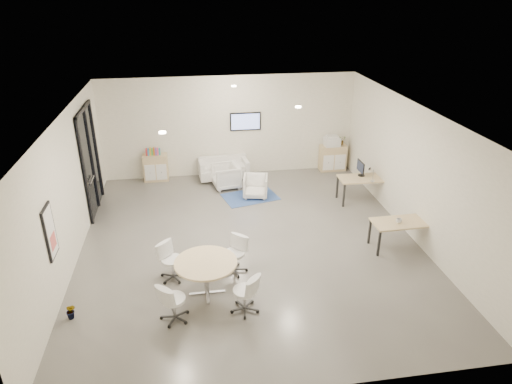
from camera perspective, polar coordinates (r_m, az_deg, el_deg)
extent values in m
cube|color=#5C5954|center=(11.37, -0.75, -8.06)|extent=(8.00, 9.00, 0.80)
cube|color=white|center=(9.80, -0.88, 12.00)|extent=(8.00, 9.00, 0.80)
cube|color=beige|center=(15.02, -3.47, 8.62)|extent=(8.00, 0.80, 3.20)
cube|color=beige|center=(6.32, 5.72, -16.61)|extent=(8.00, 0.80, 3.20)
cube|color=beige|center=(10.79, -24.62, -0.32)|extent=(0.80, 9.00, 3.20)
cube|color=beige|center=(11.82, 20.85, 2.45)|extent=(0.80, 9.00, 3.20)
cube|color=black|center=(13.00, -20.03, 3.72)|extent=(0.02, 1.90, 2.85)
cube|color=black|center=(12.60, -20.86, 9.60)|extent=(0.06, 1.90, 0.08)
cube|color=black|center=(12.16, -20.64, 2.21)|extent=(0.06, 0.08, 2.85)
cube|color=black|center=(13.84, -19.33, 5.06)|extent=(0.06, 0.08, 2.85)
cube|color=black|center=(13.13, -19.84, 3.96)|extent=(0.06, 0.07, 2.85)
cube|color=#B2B2B7|center=(12.71, -19.85, 1.45)|extent=(0.04, 0.60, 0.05)
cube|color=black|center=(9.31, -24.37, -4.56)|extent=(0.04, 0.54, 1.04)
cube|color=white|center=(9.30, -24.24, -4.56)|extent=(0.01, 0.46, 0.96)
cube|color=#CA534F|center=(9.40, -24.01, -5.62)|extent=(0.01, 0.32, 0.30)
cube|color=black|center=(14.61, -1.34, 8.81)|extent=(0.98, 0.05, 0.58)
cube|color=#8295E2|center=(14.59, -1.32, 8.78)|extent=(0.90, 0.01, 0.50)
cylinder|color=#FFEAC6|center=(8.86, -11.63, 7.31)|extent=(0.14, 0.14, 0.03)
cylinder|color=#FFEAC6|center=(10.60, 5.30, 10.55)|extent=(0.14, 0.14, 0.03)
cylinder|color=#FFEAC6|center=(12.80, -2.79, 13.09)|extent=(0.14, 0.14, 0.03)
cube|color=#D0B77D|center=(14.79, -12.41, 3.00)|extent=(0.76, 0.38, 0.85)
cube|color=white|center=(14.65, -13.09, 2.36)|extent=(0.32, 0.02, 0.51)
cube|color=white|center=(14.62, -11.73, 2.45)|extent=(0.32, 0.02, 0.51)
cube|color=#D0B77D|center=(15.47, 9.55, 4.24)|extent=(0.86, 0.40, 0.86)
cube|color=white|center=(15.26, 9.05, 3.63)|extent=(0.36, 0.02, 0.52)
cube|color=white|center=(15.38, 10.46, 3.70)|extent=(0.36, 0.02, 0.52)
cube|color=red|center=(14.62, -13.53, 4.89)|extent=(0.04, 0.14, 0.22)
cube|color=#337FCC|center=(14.61, -13.31, 4.91)|extent=(0.04, 0.14, 0.22)
cube|color=gold|center=(14.61, -13.08, 4.92)|extent=(0.04, 0.14, 0.22)
cube|color=#4CB24C|center=(14.60, -12.86, 4.94)|extent=(0.04, 0.14, 0.22)
cube|color=#CC6619|center=(14.60, -12.64, 4.96)|extent=(0.04, 0.14, 0.22)
cube|color=purple|center=(14.60, -12.41, 4.97)|extent=(0.04, 0.14, 0.22)
cube|color=#E54C7F|center=(14.59, -12.19, 4.99)|extent=(0.04, 0.14, 0.22)
cube|color=teal|center=(14.59, -11.97, 5.00)|extent=(0.04, 0.14, 0.22)
cube|color=white|center=(15.26, 9.47, 6.24)|extent=(0.50, 0.42, 0.28)
cube|color=white|center=(15.21, 9.51, 6.85)|extent=(0.38, 0.32, 0.06)
cube|color=silver|center=(14.65, -4.08, 2.55)|extent=(1.60, 0.90, 0.29)
cube|color=silver|center=(14.82, -4.22, 4.02)|extent=(1.55, 0.30, 0.29)
cube|color=silver|center=(14.56, -6.87, 2.91)|extent=(0.20, 0.78, 0.58)
cube|color=silver|center=(14.67, -1.35, 3.24)|extent=(0.20, 0.78, 0.58)
cube|color=#2D418A|center=(13.45, -0.72, -0.59)|extent=(1.74, 1.37, 0.01)
imported|color=silver|center=(13.97, -3.77, 2.13)|extent=(0.84, 0.88, 0.80)
imported|color=silver|center=(13.34, -0.07, 0.83)|extent=(0.81, 0.77, 0.71)
cube|color=#D0B77D|center=(13.29, 13.25, 1.68)|extent=(1.40, 0.73, 0.04)
cube|color=black|center=(12.97, 10.93, -0.44)|extent=(0.05, 0.05, 0.68)
cube|color=black|center=(13.44, 16.10, -0.08)|extent=(0.05, 0.05, 0.68)
cube|color=black|center=(13.47, 10.12, 0.61)|extent=(0.05, 0.05, 0.68)
cube|color=black|center=(13.92, 15.13, 0.93)|extent=(0.05, 0.05, 0.68)
cube|color=#D0B77D|center=(11.17, 17.66, -3.64)|extent=(1.34, 0.69, 0.04)
cube|color=black|center=(10.86, 15.12, -6.24)|extent=(0.05, 0.05, 0.65)
cube|color=black|center=(11.39, 20.83, -5.55)|extent=(0.05, 0.05, 0.65)
cube|color=black|center=(11.31, 14.02, -4.79)|extent=(0.05, 0.05, 0.65)
cube|color=black|center=(11.82, 19.56, -4.20)|extent=(0.05, 0.05, 0.65)
cylinder|color=black|center=(13.41, 13.04, 2.05)|extent=(0.20, 0.20, 0.02)
cube|color=black|center=(13.37, 13.09, 2.52)|extent=(0.04, 0.03, 0.24)
cube|color=black|center=(13.29, 12.95, 3.11)|extent=(0.03, 0.50, 0.32)
cylinder|color=#D0B77D|center=(9.13, -6.31, -8.78)|extent=(1.25, 1.25, 0.04)
cylinder|color=#B2B2B7|center=(9.35, -6.20, -10.72)|extent=(0.10, 0.10, 0.72)
cube|color=#B2B2B7|center=(9.55, -6.11, -12.40)|extent=(0.73, 0.06, 0.03)
cube|color=#B2B2B7|center=(9.55, -6.11, -12.40)|extent=(0.06, 0.73, 0.03)
imported|color=#3F7F3F|center=(15.40, 10.58, 6.26)|extent=(0.35, 0.38, 0.26)
imported|color=#3F7F3F|center=(9.52, -22.04, -14.09)|extent=(0.29, 0.39, 0.15)
imported|color=white|center=(11.06, 17.45, -3.39)|extent=(0.14, 0.11, 0.13)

